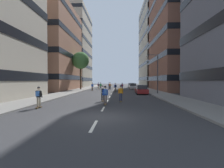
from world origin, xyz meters
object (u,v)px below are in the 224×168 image
(parked_car_far, at_px, (131,86))
(streetlamp_right, at_px, (155,69))
(skater_5, at_px, (101,86))
(skater_10, at_px, (105,94))
(parked_car_mid, at_px, (133,86))
(skater_4, at_px, (110,85))
(parked_car_near, at_px, (141,90))
(skater_3, at_px, (115,87))
(skater_6, at_px, (98,85))
(skater_2, at_px, (103,92))
(skater_1, at_px, (121,92))
(skater_7, at_px, (122,86))
(skater_8, at_px, (38,96))
(skater_0, at_px, (92,86))
(skater_9, at_px, (109,85))
(street_tree_near, at_px, (81,61))

(parked_car_far, bearing_deg, streetlamp_right, -84.50)
(skater_5, relative_size, skater_10, 1.00)
(parked_car_mid, relative_size, skater_4, 2.47)
(parked_car_near, relative_size, skater_3, 2.47)
(parked_car_mid, bearing_deg, parked_car_near, -90.00)
(streetlamp_right, distance_m, skater_6, 19.98)
(skater_2, height_order, skater_10, same)
(skater_1, bearing_deg, skater_7, 88.30)
(skater_2, height_order, skater_5, same)
(parked_car_far, bearing_deg, parked_car_near, -90.00)
(parked_car_far, relative_size, skater_3, 2.47)
(parked_car_near, xyz_separation_m, skater_10, (-5.10, -12.67, 0.32))
(skater_7, height_order, skater_8, same)
(skater_6, bearing_deg, skater_5, -69.71)
(parked_car_far, height_order, skater_6, skater_6)
(parked_car_near, bearing_deg, skater_6, 120.22)
(skater_3, relative_size, skater_8, 1.00)
(parked_car_far, bearing_deg, skater_1, -96.15)
(skater_1, xyz_separation_m, skater_4, (-2.39, 24.53, 0.03))
(skater_4, relative_size, skater_6, 1.00)
(parked_car_far, relative_size, skater_2, 2.47)
(skater_0, height_order, skater_8, same)
(streetlamp_right, relative_size, skater_10, 3.65)
(streetlamp_right, height_order, skater_1, streetlamp_right)
(skater_4, relative_size, skater_9, 1.00)
(skater_7, bearing_deg, parked_car_far, 77.27)
(skater_3, bearing_deg, skater_9, 100.83)
(parked_car_mid, bearing_deg, skater_9, -170.91)
(skater_0, relative_size, skater_7, 1.00)
(skater_8, relative_size, skater_9, 1.00)
(skater_10, bearing_deg, skater_0, 102.04)
(parked_car_mid, relative_size, streetlamp_right, 0.68)
(parked_car_near, height_order, skater_9, skater_9)
(parked_car_mid, distance_m, skater_4, 6.62)
(skater_0, height_order, skater_6, same)
(skater_3, height_order, skater_6, same)
(parked_car_mid, height_order, skater_6, skater_6)
(skater_1, distance_m, skater_10, 2.80)
(skater_3, bearing_deg, parked_car_far, 75.06)
(street_tree_near, distance_m, skater_10, 26.94)
(parked_car_mid, height_order, skater_10, skater_10)
(skater_1, distance_m, skater_6, 26.67)
(skater_5, bearing_deg, skater_9, 49.09)
(parked_car_far, distance_m, skater_4, 10.89)
(skater_3, bearing_deg, skater_5, 118.11)
(skater_4, bearing_deg, skater_9, 101.32)
(street_tree_near, xyz_separation_m, skater_5, (4.76, 1.34, -6.17))
(street_tree_near, bearing_deg, skater_4, 15.28)
(street_tree_near, distance_m, skater_6, 8.10)
(skater_2, bearing_deg, skater_7, 82.75)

